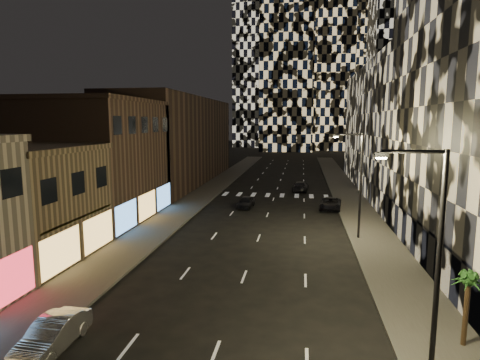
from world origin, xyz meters
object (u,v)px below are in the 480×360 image
(streetlight_far, at_px, (358,178))
(car_dark_rightlane, at_px, (330,204))
(car_silver_parked, at_px, (52,335))
(streetlight_near, at_px, (432,254))
(car_dark_oncoming, at_px, (301,186))
(car_dark_midlane, at_px, (246,202))
(palm_tree, at_px, (468,285))

(streetlight_far, height_order, car_dark_rightlane, streetlight_far)
(streetlight_far, distance_m, car_silver_parked, 25.58)
(streetlight_near, relative_size, car_silver_parked, 2.08)
(streetlight_near, bearing_deg, car_dark_oncoming, 96.32)
(streetlight_near, xyz_separation_m, car_dark_midlane, (-11.20, 31.15, -4.67))
(streetlight_far, relative_size, car_silver_parked, 2.08)
(car_dark_rightlane, distance_m, palm_tree, 28.90)
(streetlight_near, xyz_separation_m, car_dark_oncoming, (-4.85, 43.82, -4.63))
(car_silver_parked, xyz_separation_m, car_dark_rightlane, (14.20, 31.53, -0.03))
(streetlight_near, xyz_separation_m, car_dark_rightlane, (-1.35, 31.76, -4.67))
(car_dark_rightlane, bearing_deg, car_silver_parked, -107.72)
(streetlight_near, distance_m, car_dark_oncoming, 44.33)
(car_silver_parked, relative_size, palm_tree, 1.25)
(palm_tree, bearing_deg, car_silver_parked, -170.62)
(streetlight_far, bearing_deg, streetlight_near, -90.00)
(streetlight_far, distance_m, car_dark_rightlane, 12.73)
(streetlight_near, bearing_deg, car_dark_rightlane, 92.44)
(streetlight_near, xyz_separation_m, palm_tree, (2.62, 3.23, -2.36))
(car_silver_parked, bearing_deg, streetlight_near, -0.94)
(car_dark_midlane, bearing_deg, car_dark_rightlane, 8.43)
(car_silver_parked, bearing_deg, streetlight_far, 51.72)
(streetlight_near, height_order, car_dark_midlane, streetlight_near)
(car_dark_oncoming, bearing_deg, car_silver_parked, 80.93)
(streetlight_near, distance_m, car_dark_rightlane, 32.13)
(streetlight_far, relative_size, car_dark_midlane, 2.23)
(streetlight_far, xyz_separation_m, car_dark_rightlane, (-1.35, 11.76, -4.67))
(streetlight_near, distance_m, palm_tree, 4.78)
(car_silver_parked, height_order, car_dark_rightlane, car_silver_parked)
(palm_tree, bearing_deg, streetlight_near, -128.95)
(car_dark_oncoming, bearing_deg, car_dark_rightlane, 110.90)
(streetlight_near, relative_size, car_dark_rightlane, 1.83)
(car_silver_parked, bearing_deg, car_dark_rightlane, 65.68)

